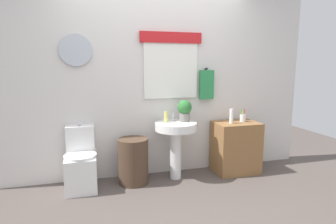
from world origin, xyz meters
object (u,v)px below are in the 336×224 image
wooden_cabinet (236,147)px  potted_plant (185,110)px  soap_bottle (166,117)px  lotion_bottle (231,116)px  toilet (81,164)px  toothbrush_cup (243,118)px  pedestal_sink (176,136)px  laundry_hamper (133,161)px

wooden_cabinet → potted_plant: (-0.74, 0.06, 0.56)m
soap_bottle → lotion_bottle: (0.90, -0.09, -0.02)m
potted_plant → lotion_bottle: bearing=-8.9°
toilet → toothbrush_cup: bearing=-0.3°
toothbrush_cup → toilet: bearing=179.7°
soap_bottle → toothbrush_cup: bearing=-1.5°
pedestal_sink → soap_bottle: 0.28m
laundry_hamper → toothbrush_cup: bearing=0.7°
toilet → soap_bottle: soap_bottle is taller
wooden_cabinet → toothbrush_cup: bearing=10.8°
toilet → pedestal_sink: size_ratio=1.02×
potted_plant → toothbrush_cup: bearing=-2.7°
wooden_cabinet → lotion_bottle: size_ratio=3.57×
lotion_bottle → laundry_hamper: bearing=178.3°
toilet → laundry_hamper: (0.64, -0.03, -0.00)m
pedestal_sink → wooden_cabinet: 0.91m
laundry_hamper → potted_plant: potted_plant is taller
pedestal_sink → potted_plant: potted_plant is taller
pedestal_sink → lotion_bottle: size_ratio=3.80×
pedestal_sink → lotion_bottle: lotion_bottle is taller
potted_plant → lotion_bottle: (0.64, -0.10, -0.10)m
toothbrush_cup → potted_plant: bearing=177.3°
laundry_hamper → wooden_cabinet: bearing=0.0°
toilet → wooden_cabinet: bearing=-0.9°
toothbrush_cup → lotion_bottle: bearing=-164.1°
toilet → pedestal_sink: (1.20, -0.03, 0.29)m
potted_plant → toothbrush_cup: 0.86m
laundry_hamper → soap_bottle: (0.45, 0.05, 0.54)m
pedestal_sink → potted_plant: 0.37m
pedestal_sink → toothbrush_cup: 1.00m
soap_bottle → pedestal_sink: bearing=-22.6°
potted_plant → lotion_bottle: size_ratio=1.42×
laundry_hamper → lotion_bottle: size_ratio=2.91×
toilet → lotion_bottle: bearing=-2.1°
potted_plant → wooden_cabinet: bearing=-4.6°
soap_bottle → toothbrush_cup: (1.11, -0.03, -0.06)m
toilet → toothbrush_cup: toothbrush_cup is taller
laundry_hamper → pedestal_sink: (0.57, -0.00, 0.29)m
pedestal_sink → wooden_cabinet: bearing=0.0°
pedestal_sink → wooden_cabinet: size_ratio=1.06×
laundry_hamper → potted_plant: 0.94m
soap_bottle → potted_plant: (0.26, 0.01, 0.08)m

